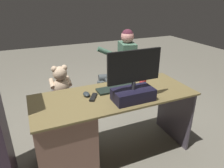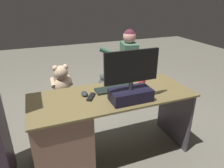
{
  "view_description": "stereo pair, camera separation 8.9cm",
  "coord_description": "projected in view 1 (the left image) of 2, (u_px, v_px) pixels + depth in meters",
  "views": [
    {
      "loc": [
        0.72,
        2.03,
        1.59
      ],
      "look_at": [
        -0.16,
        -0.01,
        0.62
      ],
      "focal_mm": 33.04,
      "sensor_mm": 36.0,
      "label": 1
    },
    {
      "loc": [
        0.64,
        2.07,
        1.59
      ],
      "look_at": [
        -0.16,
        -0.01,
        0.62
      ],
      "focal_mm": 33.04,
      "sensor_mm": 36.0,
      "label": 2
    }
  ],
  "objects": [
    {
      "name": "tv_remote",
      "position": [
        93.0,
        97.0,
        1.89
      ],
      "size": [
        0.12,
        0.15,
        0.02
      ],
      "primitive_type": "cube",
      "rotation": [
        0.0,
        0.0,
        -0.55
      ],
      "color": "black",
      "rests_on": "desk"
    },
    {
      "name": "person",
      "position": [
        122.0,
        64.0,
        2.99
      ],
      "size": [
        0.59,
        0.54,
        1.15
      ],
      "color": "#456854",
      "rests_on": "ground_plane"
    },
    {
      "name": "cup",
      "position": [
        143.0,
        82.0,
        2.14
      ],
      "size": [
        0.07,
        0.07,
        0.09
      ],
      "primitive_type": "cylinder",
      "color": "red",
      "rests_on": "desk"
    },
    {
      "name": "keyboard",
      "position": [
        117.0,
        89.0,
        2.07
      ],
      "size": [
        0.42,
        0.14,
        0.02
      ],
      "primitive_type": "cube",
      "color": "black",
      "rests_on": "desk"
    },
    {
      "name": "visitor_chair",
      "position": [
        126.0,
        88.0,
        3.2
      ],
      "size": [
        0.45,
        0.45,
        0.43
      ],
      "color": "black",
      "rests_on": "ground_plane"
    },
    {
      "name": "computer_mouse",
      "position": [
        86.0,
        94.0,
        1.93
      ],
      "size": [
        0.06,
        0.1,
        0.04
      ],
      "primitive_type": "ellipsoid",
      "color": "#272E31",
      "rests_on": "desk"
    },
    {
      "name": "desk",
      "position": [
        73.0,
        134.0,
        1.95
      ],
      "size": [
        1.56,
        0.62,
        0.71
      ],
      "color": "brown",
      "rests_on": "ground_plane"
    },
    {
      "name": "teddy_bear",
      "position": [
        61.0,
        81.0,
        2.54
      ],
      "size": [
        0.26,
        0.27,
        0.38
      ],
      "color": "#D0B08E",
      "rests_on": "office_chair_teddy"
    },
    {
      "name": "ground_plane",
      "position": [
        101.0,
        131.0,
        2.61
      ],
      "size": [
        10.0,
        10.0,
        0.0
      ],
      "primitive_type": "plane",
      "color": "#6A6659"
    },
    {
      "name": "monitor",
      "position": [
        133.0,
        86.0,
        1.81
      ],
      "size": [
        0.49,
        0.2,
        0.46
      ],
      "color": "black",
      "rests_on": "desk"
    },
    {
      "name": "notebook_binder",
      "position": [
        139.0,
        93.0,
        1.96
      ],
      "size": [
        0.29,
        0.35,
        0.02
      ],
      "primitive_type": "cube",
      "rotation": [
        0.0,
        0.0,
        -0.28
      ],
      "color": "silver",
      "rests_on": "desk"
    },
    {
      "name": "office_chair_teddy",
      "position": [
        63.0,
        106.0,
        2.67
      ],
      "size": [
        0.45,
        0.45,
        0.43
      ],
      "color": "black",
      "rests_on": "ground_plane"
    }
  ]
}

